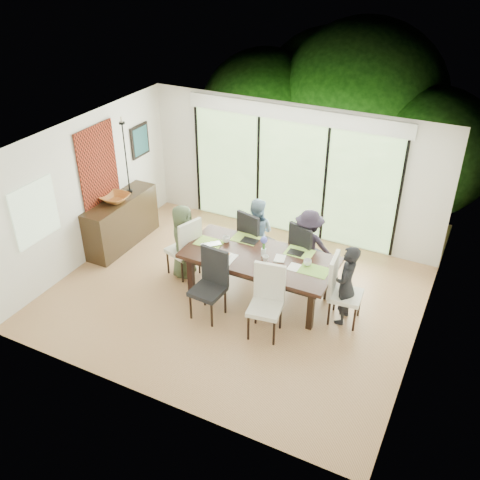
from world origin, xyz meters
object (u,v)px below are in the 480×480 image
at_px(cup_c, 308,262).
at_px(laptop, 211,246).
at_px(person_far_left, 256,233).
at_px(bowl, 115,198).
at_px(person_far_right, 308,246).
at_px(sideboard, 122,222).
at_px(chair_near_left, 207,286).
at_px(chair_near_right, 265,304).
at_px(chair_far_right, 308,250).
at_px(chair_far_left, 256,237).
at_px(cup_b, 265,259).
at_px(table_top, 259,258).
at_px(vase, 264,252).
at_px(chair_right_end, 347,291).
at_px(cup_a, 226,240).
at_px(chair_left_end, 183,246).
at_px(person_right_end, 346,285).
at_px(person_left_end, 183,241).

bearing_deg(cup_c, laptop, -173.09).
distance_m(person_far_left, bowl, 2.76).
distance_m(person_far_right, sideboard, 3.71).
distance_m(chair_near_left, chair_near_right, 1.00).
distance_m(chair_far_right, person_far_left, 1.01).
xyz_separation_m(chair_far_left, person_far_left, (0.00, -0.02, 0.10)).
distance_m(chair_near_left, person_far_left, 1.70).
bearing_deg(cup_b, laptop, 180.00).
relative_size(table_top, chair_far_left, 2.18).
relative_size(chair_near_right, vase, 9.17).
height_order(chair_far_left, cup_b, chair_far_left).
relative_size(chair_right_end, laptop, 3.33).
bearing_deg(cup_a, chair_right_end, -3.90).
bearing_deg(chair_near_right, chair_near_left, 171.27).
xyz_separation_m(chair_near_left, chair_near_right, (1.00, 0.00, 0.00)).
bearing_deg(sideboard, table_top, -6.56).
xyz_separation_m(laptop, cup_a, (0.15, 0.25, 0.04)).
relative_size(cup_c, sideboard, 0.08).
height_order(chair_left_end, person_right_end, person_right_end).
bearing_deg(person_far_right, cup_a, 16.06).
relative_size(chair_far_right, cup_c, 8.87).
xyz_separation_m(chair_right_end, bowl, (-4.62, 0.26, 0.47)).
bearing_deg(cup_c, person_far_left, 149.72).
height_order(laptop, cup_a, cup_a).
xyz_separation_m(chair_far_left, chair_near_left, (-0.05, -1.72, 0.00)).
xyz_separation_m(table_top, person_far_left, (-0.45, 0.83, -0.08)).
bearing_deg(chair_near_left, person_left_end, 142.22).
distance_m(chair_near_left, cup_c, 1.64).
height_order(person_left_end, vase, person_left_end).
bearing_deg(cup_c, person_far_right, 108.90).
distance_m(person_far_right, bowl, 3.74).
bearing_deg(table_top, chair_left_end, -180.00).
height_order(chair_far_right, chair_near_left, same).
bearing_deg(laptop, chair_near_right, -73.34).
xyz_separation_m(person_right_end, cup_b, (-1.33, -0.10, 0.16)).
bearing_deg(person_left_end, bowl, 68.33).
bearing_deg(chair_near_right, chair_far_left, 110.19).
distance_m(person_right_end, cup_c, 0.71).
distance_m(person_far_right, laptop, 1.69).
xyz_separation_m(chair_near_right, laptop, (-1.35, 0.77, 0.23)).
xyz_separation_m(person_far_left, vase, (0.50, -0.78, 0.17)).
distance_m(chair_right_end, person_left_end, 2.98).
bearing_deg(chair_near_left, chair_far_left, 92.16).
bearing_deg(vase, chair_near_right, -63.94).
xyz_separation_m(chair_far_left, person_left_end, (-1.03, -0.85, 0.10)).
relative_size(chair_near_right, bowl, 2.24).
relative_size(person_left_end, cup_b, 12.90).
bearing_deg(sideboard, chair_far_right, 7.61).
xyz_separation_m(person_right_end, vase, (-1.43, 0.05, 0.17)).
xyz_separation_m(chair_far_right, person_far_right, (0.00, -0.02, 0.10)).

